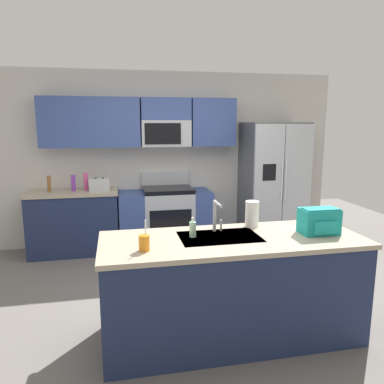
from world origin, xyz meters
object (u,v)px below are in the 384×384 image
(range_oven, at_px, (165,218))
(bottle_pink, at_px, (86,181))
(soap_dispenser, at_px, (193,229))
(backpack, at_px, (319,221))
(toaster, at_px, (99,184))
(bottle_purple, at_px, (73,183))
(paper_towel_roll, at_px, (252,214))
(sink_faucet, at_px, (216,213))
(drink_cup_orange, at_px, (144,243))
(pepper_mill, at_px, (49,184))
(refrigerator, at_px, (273,183))

(range_oven, distance_m, bottle_pink, 1.27)
(soap_dispenser, bearing_deg, backpack, -6.58)
(toaster, distance_m, bottle_purple, 0.36)
(range_oven, distance_m, paper_towel_roll, 2.36)
(sink_faucet, height_order, drink_cup_orange, sink_faucet)
(range_oven, height_order, drink_cup_orange, drink_cup_orange)
(soap_dispenser, bearing_deg, range_oven, 87.93)
(pepper_mill, xyz_separation_m, drink_cup_orange, (1.10, -2.69, -0.05))
(refrigerator, xyz_separation_m, soap_dispenser, (-1.76, -2.36, 0.04))
(range_oven, distance_m, refrigerator, 1.74)
(drink_cup_orange, xyz_separation_m, soap_dispenser, (0.43, 0.26, 0.01))
(pepper_mill, bearing_deg, sink_faucet, -52.93)
(backpack, bearing_deg, bottle_pink, 129.12)
(refrigerator, distance_m, toaster, 2.61)
(bottle_pink, xyz_separation_m, bottle_purple, (-0.17, -0.06, -0.01))
(range_oven, bearing_deg, sink_faucet, -86.50)
(pepper_mill, bearing_deg, toaster, -4.20)
(bottle_pink, distance_m, backpack, 3.38)
(refrigerator, relative_size, soap_dispenser, 10.88)
(toaster, bearing_deg, sink_faucet, -64.66)
(bottle_pink, bearing_deg, drink_cup_orange, -77.48)
(bottle_purple, relative_size, paper_towel_roll, 0.94)
(bottle_pink, bearing_deg, soap_dispenser, -67.41)
(refrigerator, relative_size, sink_faucet, 6.56)
(drink_cup_orange, distance_m, paper_towel_roll, 1.13)
(paper_towel_roll, bearing_deg, bottle_pink, 125.57)
(sink_faucet, relative_size, drink_cup_orange, 1.18)
(range_oven, height_order, sink_faucet, sink_faucet)
(pepper_mill, relative_size, paper_towel_roll, 0.92)
(bottle_pink, height_order, soap_dispenser, bottle_pink)
(pepper_mill, bearing_deg, bottle_pink, 6.93)
(pepper_mill, height_order, drink_cup_orange, drink_cup_orange)
(range_oven, bearing_deg, paper_towel_roll, -77.07)
(bottle_purple, distance_m, sink_faucet, 2.73)
(sink_faucet, bearing_deg, toaster, 115.34)
(refrigerator, height_order, sink_faucet, refrigerator)
(refrigerator, distance_m, bottle_purple, 2.97)
(toaster, height_order, sink_faucet, sink_faucet)
(drink_cup_orange, xyz_separation_m, paper_towel_roll, (1.03, 0.46, 0.06))
(backpack, bearing_deg, toaster, 127.72)
(refrigerator, xyz_separation_m, toaster, (-2.61, 0.02, 0.07))
(backpack, bearing_deg, pepper_mill, 135.68)
(refrigerator, relative_size, drink_cup_orange, 7.71)
(refrigerator, distance_m, sink_faucet, 2.73)
(bottle_purple, bearing_deg, drink_cup_orange, -73.84)
(refrigerator, distance_m, backpack, 2.58)
(soap_dispenser, xyz_separation_m, paper_towel_roll, (0.60, 0.20, 0.05))
(sink_faucet, height_order, soap_dispenser, sink_faucet)
(paper_towel_roll, bearing_deg, range_oven, 102.93)
(backpack, bearing_deg, range_oven, 111.41)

